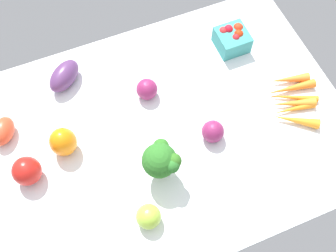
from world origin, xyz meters
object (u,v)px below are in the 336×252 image
(bell_pepper_orange, at_px, (63,142))
(eggplant, at_px, (64,76))
(broccoli_head, at_px, (161,160))
(heirloom_tomato_green, at_px, (148,217))
(roma_tomato, at_px, (3,131))
(berry_basket, at_px, (232,38))
(red_onion_center, at_px, (213,131))
(red_onion_near_basket, at_px, (147,89))
(bell_pepper_red, at_px, (27,171))
(carrot_bunch, at_px, (292,99))

(bell_pepper_orange, distance_m, eggplant, 0.22)
(broccoli_head, bearing_deg, bell_pepper_orange, -36.72)
(heirloom_tomato_green, relative_size, roma_tomato, 0.74)
(roma_tomato, bearing_deg, berry_basket, -54.26)
(berry_basket, xyz_separation_m, red_onion_center, (0.19, 0.27, -0.00))
(bell_pepper_orange, distance_m, red_onion_center, 0.41)
(eggplant, bearing_deg, red_onion_near_basket, 107.33)
(red_onion_near_basket, distance_m, berry_basket, 0.32)
(bell_pepper_red, xyz_separation_m, carrot_bunch, (-0.77, 0.06, -0.03))
(eggplant, bearing_deg, bell_pepper_orange, 34.55)
(red_onion_near_basket, distance_m, eggplant, 0.25)
(berry_basket, height_order, bell_pepper_orange, bell_pepper_orange)
(berry_basket, height_order, carrot_bunch, berry_basket)
(roma_tomato, height_order, eggplant, eggplant)
(heirloom_tomato_green, bearing_deg, broccoli_head, -125.87)
(red_onion_near_basket, xyz_separation_m, bell_pepper_red, (0.38, 0.12, 0.01))
(carrot_bunch, bearing_deg, bell_pepper_red, -4.41)
(red_onion_near_basket, distance_m, roma_tomato, 0.42)
(heirloom_tomato_green, xyz_separation_m, broccoli_head, (-0.08, -0.11, 0.05))
(berry_basket, xyz_separation_m, bell_pepper_red, (0.70, 0.19, 0.01))
(roma_tomato, distance_m, eggplant, 0.24)
(broccoli_head, bearing_deg, eggplant, -67.02)
(bell_pepper_red, height_order, red_onion_center, bell_pepper_red)
(berry_basket, height_order, broccoli_head, broccoli_head)
(broccoli_head, bearing_deg, heirloom_tomato_green, 54.13)
(broccoli_head, xyz_separation_m, red_onion_center, (-0.17, -0.05, -0.05))
(red_onion_center, bearing_deg, heirloom_tomato_green, 31.67)
(berry_basket, relative_size, bell_pepper_orange, 1.04)
(heirloom_tomato_green, bearing_deg, roma_tomato, -52.37)
(bell_pepper_orange, bearing_deg, red_onion_near_basket, -163.69)
(red_onion_center, bearing_deg, eggplant, -45.09)
(broccoli_head, xyz_separation_m, carrot_bunch, (-0.44, -0.06, -0.07))
(bell_pepper_orange, xyz_separation_m, carrot_bunch, (-0.66, 0.10, -0.03))
(red_onion_near_basket, height_order, heirloom_tomato_green, heirloom_tomato_green)
(heirloom_tomato_green, bearing_deg, red_onion_center, -148.33)
(heirloom_tomato_green, relative_size, eggplant, 0.54)
(red_onion_center, bearing_deg, berry_basket, -125.53)
(broccoli_head, relative_size, bell_pepper_red, 1.60)
(berry_basket, distance_m, red_onion_center, 0.33)
(broccoli_head, bearing_deg, berry_basket, -139.10)
(carrot_bunch, bearing_deg, roma_tomato, -14.33)
(roma_tomato, height_order, carrot_bunch, roma_tomato)
(berry_basket, distance_m, heirloom_tomato_green, 0.61)
(heirloom_tomato_green, distance_m, red_onion_center, 0.29)
(berry_basket, distance_m, broccoli_head, 0.49)
(berry_basket, bearing_deg, heirloom_tomato_green, 43.77)
(broccoli_head, relative_size, carrot_bunch, 0.64)
(bell_pepper_orange, distance_m, carrot_bunch, 0.67)
(roma_tomato, height_order, broccoli_head, broccoli_head)
(bell_pepper_orange, bearing_deg, roma_tomato, -35.00)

